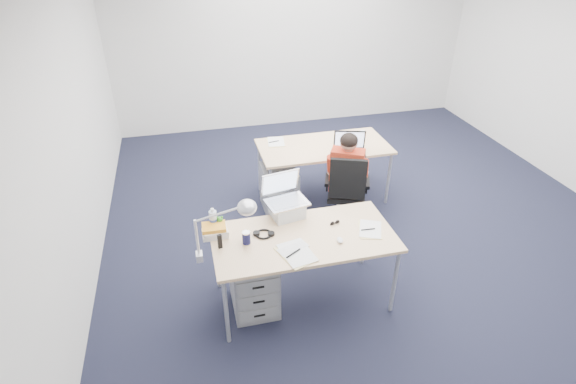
{
  "coord_description": "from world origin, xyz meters",
  "views": [
    {
      "loc": [
        -1.96,
        -3.86,
        3.08
      ],
      "look_at": [
        -1.06,
        -0.25,
        0.85
      ],
      "focal_mm": 28.0,
      "sensor_mm": 36.0,
      "label": 1
    }
  ],
  "objects": [
    {
      "name": "dark_laptop",
      "position": [
        -0.1,
        0.61,
        0.87
      ],
      "size": [
        0.46,
        0.45,
        0.27
      ],
      "primitive_type": null,
      "rotation": [
        0.0,
        0.0,
        -0.29
      ],
      "color": "black",
      "rests_on": "desk_far"
    },
    {
      "name": "floor",
      "position": [
        0.0,
        0.0,
        0.0
      ],
      "size": [
        7.0,
        7.0,
        0.0
      ],
      "primitive_type": "plane",
      "color": "black",
      "rests_on": "ground"
    },
    {
      "name": "desk_lamp",
      "position": [
        -1.81,
        -0.92,
        0.99
      ],
      "size": [
        0.49,
        0.25,
        0.53
      ],
      "primitive_type": null,
      "rotation": [
        0.0,
        0.0,
        0.18
      ],
      "color": "silver",
      "rests_on": "desk_near"
    },
    {
      "name": "can_koozie",
      "position": [
        -1.57,
        -0.79,
        0.79
      ],
      "size": [
        0.09,
        0.09,
        0.12
      ],
      "primitive_type": "cylinder",
      "rotation": [
        0.0,
        0.0,
        -0.43
      ],
      "color": "#13143D",
      "rests_on": "desk_near"
    },
    {
      "name": "office_chair",
      "position": [
        -0.27,
        0.22,
        0.27
      ],
      "size": [
        0.79,
        0.79,
        0.96
      ],
      "rotation": [
        0.0,
        0.0,
        -0.37
      ],
      "color": "black",
      "rests_on": "ground"
    },
    {
      "name": "drawer_pedestal_far",
      "position": [
        -0.92,
        0.79,
        0.28
      ],
      "size": [
        0.4,
        0.5,
        0.55
      ],
      "primitive_type": "cube",
      "color": "#939598",
      "rests_on": "ground"
    },
    {
      "name": "wireless_keyboard",
      "position": [
        -1.2,
        -0.97,
        0.74
      ],
      "size": [
        0.29,
        0.19,
        0.01
      ],
      "primitive_type": "cube",
      "rotation": [
        0.0,
        0.0,
        0.35
      ],
      "color": "white",
      "rests_on": "desk_near"
    },
    {
      "name": "room",
      "position": [
        0.0,
        0.0,
        1.71
      ],
      "size": [
        6.02,
        7.02,
        2.8
      ],
      "color": "silver",
      "rests_on": "ground"
    },
    {
      "name": "desk_far",
      "position": [
        -0.32,
        0.92,
        0.68
      ],
      "size": [
        1.6,
        0.8,
        0.73
      ],
      "color": "tan",
      "rests_on": "ground"
    },
    {
      "name": "far_papers",
      "position": [
        -0.88,
        1.15,
        0.73
      ],
      "size": [
        0.23,
        0.31,
        0.01
      ],
      "primitive_type": "cube",
      "rotation": [
        0.0,
        0.0,
        -0.11
      ],
      "color": "white",
      "rests_on": "desk_far"
    },
    {
      "name": "desk_near",
      "position": [
        -1.06,
        -0.82,
        0.68
      ],
      "size": [
        1.6,
        0.8,
        0.73
      ],
      "color": "tan",
      "rests_on": "ground"
    },
    {
      "name": "silver_laptop",
      "position": [
        -1.13,
        -0.47,
        0.93
      ],
      "size": [
        0.42,
        0.36,
        0.4
      ],
      "primitive_type": null,
      "rotation": [
        0.0,
        0.0,
        0.19
      ],
      "color": "silver",
      "rests_on": "desk_near"
    },
    {
      "name": "bear_figurine",
      "position": [
        -1.76,
        -0.54,
        0.8
      ],
      "size": [
        0.09,
        0.08,
        0.14
      ],
      "primitive_type": null,
      "rotation": [
        0.0,
        0.0,
        -0.38
      ],
      "color": "#237A20",
      "rests_on": "desk_near"
    },
    {
      "name": "seated_person",
      "position": [
        -0.2,
        0.37,
        0.58
      ],
      "size": [
        0.58,
        0.7,
        1.16
      ],
      "rotation": [
        0.0,
        0.0,
        -0.51
      ],
      "color": "red",
      "rests_on": "ground"
    },
    {
      "name": "water_bottle",
      "position": [
        -1.81,
        -0.53,
        0.84
      ],
      "size": [
        0.09,
        0.09,
        0.23
      ],
      "primitive_type": "cylinder",
      "rotation": [
        0.0,
        0.0,
        0.31
      ],
      "color": "silver",
      "rests_on": "desk_near"
    },
    {
      "name": "papers_left",
      "position": [
        -1.19,
        -1.05,
        0.74
      ],
      "size": [
        0.31,
        0.38,
        0.01
      ],
      "primitive_type": "cube",
      "rotation": [
        0.0,
        0.0,
        0.25
      ],
      "color": "#ECD688",
      "rests_on": "desk_near"
    },
    {
      "name": "sunglasses",
      "position": [
        -0.74,
        -0.71,
        0.74
      ],
      "size": [
        0.11,
        0.07,
        0.02
      ],
      "primitive_type": null,
      "rotation": [
        0.0,
        0.0,
        0.25
      ],
      "color": "black",
      "rests_on": "desk_near"
    },
    {
      "name": "far_cup",
      "position": [
        0.23,
        1.04,
        0.77
      ],
      "size": [
        0.07,
        0.07,
        0.09
      ],
      "primitive_type": "cylinder",
      "rotation": [
        0.0,
        0.0,
        -0.12
      ],
      "color": "white",
      "rests_on": "desk_far"
    },
    {
      "name": "headphones",
      "position": [
        -1.4,
        -0.72,
        0.75
      ],
      "size": [
        0.22,
        0.19,
        0.03
      ],
      "primitive_type": null,
      "rotation": [
        0.0,
        0.0,
        -0.28
      ],
      "color": "black",
      "rests_on": "desk_near"
    },
    {
      "name": "drawer_pedestal_near",
      "position": [
        -1.52,
        -0.8,
        0.28
      ],
      "size": [
        0.4,
        0.5,
        0.55
      ],
      "primitive_type": "cube",
      "color": "#939598",
      "rests_on": "ground"
    },
    {
      "name": "computer_mouse",
      "position": [
        -0.78,
        -0.97,
        0.75
      ],
      "size": [
        0.07,
        0.09,
        0.03
      ],
      "primitive_type": "ellipsoid",
      "rotation": [
        0.0,
        0.0,
        -0.16
      ],
      "color": "white",
      "rests_on": "desk_near"
    },
    {
      "name": "papers_right",
      "position": [
        -0.47,
        -0.88,
        0.73
      ],
      "size": [
        0.28,
        0.32,
        0.01
      ],
      "primitive_type": "cube",
      "rotation": [
        0.0,
        0.0,
        -0.37
      ],
      "color": "#ECD688",
      "rests_on": "desk_near"
    },
    {
      "name": "cordless_phone",
      "position": [
        -1.79,
        -0.8,
        0.8
      ],
      "size": [
        0.04,
        0.03,
        0.13
      ],
      "primitive_type": "cube",
      "rotation": [
        0.0,
        0.0,
        0.25
      ],
      "color": "black",
      "rests_on": "desk_near"
    },
    {
      "name": "book_stack",
      "position": [
        -1.81,
        -0.62,
        0.78
      ],
      "size": [
        0.26,
        0.22,
        0.1
      ],
      "primitive_type": "cube",
      "rotation": [
        0.0,
        0.0,
        -0.28
      ],
      "color": "silver",
      "rests_on": "desk_near"
    }
  ]
}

